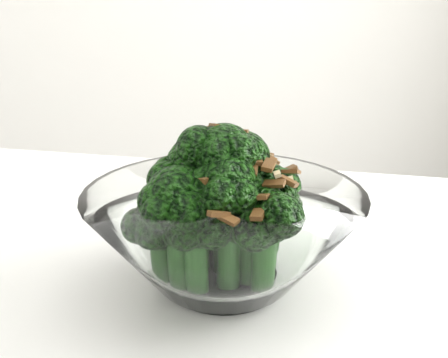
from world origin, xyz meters
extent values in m
cube|color=white|center=(0.04, -0.09, 0.73)|extent=(1.40, 1.17, 0.04)
cylinder|color=white|center=(0.15, -0.08, 0.75)|extent=(0.10, 0.10, 0.01)
cylinder|color=#1D5015|center=(0.15, -0.08, 0.81)|extent=(0.02, 0.02, 0.09)
sphere|color=#16440C|center=(0.15, -0.08, 0.87)|extent=(0.06, 0.06, 0.06)
cylinder|color=#1D5015|center=(0.16, -0.06, 0.80)|extent=(0.02, 0.02, 0.08)
sphere|color=#16440C|center=(0.16, -0.06, 0.86)|extent=(0.05, 0.05, 0.05)
cylinder|color=#1D5015|center=(0.13, -0.07, 0.80)|extent=(0.02, 0.02, 0.08)
sphere|color=#16440C|center=(0.13, -0.07, 0.86)|extent=(0.05, 0.05, 0.05)
cylinder|color=#1D5015|center=(0.15, -0.11, 0.80)|extent=(0.02, 0.02, 0.08)
sphere|color=#16440C|center=(0.15, -0.11, 0.85)|extent=(0.05, 0.05, 0.05)
cylinder|color=#1D5015|center=(0.18, -0.08, 0.79)|extent=(0.02, 0.02, 0.06)
sphere|color=#16440C|center=(0.18, -0.08, 0.84)|extent=(0.05, 0.05, 0.05)
cylinder|color=#1D5015|center=(0.11, -0.06, 0.79)|extent=(0.02, 0.02, 0.06)
sphere|color=#16440C|center=(0.11, -0.06, 0.83)|extent=(0.05, 0.05, 0.05)
cylinder|color=#1D5015|center=(0.17, -0.12, 0.79)|extent=(0.02, 0.02, 0.06)
sphere|color=#16440C|center=(0.17, -0.12, 0.83)|extent=(0.05, 0.05, 0.05)
cylinder|color=#1D5015|center=(0.12, -0.11, 0.79)|extent=(0.02, 0.02, 0.05)
sphere|color=#16440C|center=(0.12, -0.11, 0.83)|extent=(0.04, 0.04, 0.04)
cylinder|color=#1D5015|center=(0.19, -0.05, 0.78)|extent=(0.02, 0.02, 0.04)
sphere|color=#16440C|center=(0.19, -0.05, 0.82)|extent=(0.04, 0.04, 0.04)
cylinder|color=#1D5015|center=(0.09, -0.09, 0.78)|extent=(0.02, 0.02, 0.04)
sphere|color=#16440C|center=(0.09, -0.09, 0.82)|extent=(0.04, 0.04, 0.04)
cylinder|color=#1D5015|center=(0.15, -0.03, 0.79)|extent=(0.02, 0.02, 0.05)
sphere|color=#16440C|center=(0.15, -0.03, 0.82)|extent=(0.04, 0.04, 0.04)
cylinder|color=#1D5015|center=(0.11, -0.10, 0.80)|extent=(0.02, 0.02, 0.07)
sphere|color=#16440C|center=(0.11, -0.10, 0.84)|extent=(0.05, 0.05, 0.05)
cylinder|color=#1D5015|center=(0.17, -0.10, 0.79)|extent=(0.02, 0.02, 0.06)
sphere|color=#16440C|center=(0.17, -0.10, 0.83)|extent=(0.04, 0.04, 0.04)
cube|color=brown|center=(0.17, -0.05, 0.87)|extent=(0.02, 0.01, 0.01)
cube|color=brown|center=(0.19, -0.05, 0.85)|extent=(0.02, 0.01, 0.01)
cube|color=brown|center=(0.20, -0.07, 0.85)|extent=(0.01, 0.01, 0.01)
cube|color=brown|center=(0.19, -0.05, 0.86)|extent=(0.02, 0.02, 0.00)
cube|color=brown|center=(0.19, -0.10, 0.85)|extent=(0.02, 0.02, 0.01)
cube|color=brown|center=(0.12, -0.06, 0.87)|extent=(0.01, 0.02, 0.01)
cube|color=brown|center=(0.19, -0.05, 0.85)|extent=(0.01, 0.01, 0.01)
cube|color=brown|center=(0.14, -0.04, 0.86)|extent=(0.02, 0.01, 0.01)
cube|color=brown|center=(0.17, -0.11, 0.86)|extent=(0.01, 0.02, 0.01)
cube|color=brown|center=(0.14, -0.14, 0.84)|extent=(0.02, 0.02, 0.01)
cube|color=brown|center=(0.11, -0.05, 0.86)|extent=(0.02, 0.01, 0.01)
cube|color=brown|center=(0.11, -0.12, 0.85)|extent=(0.01, 0.02, 0.01)
cube|color=brown|center=(0.19, -0.11, 0.85)|extent=(0.02, 0.02, 0.01)
cube|color=brown|center=(0.11, -0.06, 0.86)|extent=(0.01, 0.02, 0.01)
cube|color=brown|center=(0.16, -0.03, 0.86)|extent=(0.01, 0.02, 0.01)
cube|color=brown|center=(0.10, -0.06, 0.86)|extent=(0.01, 0.01, 0.01)
cube|color=brown|center=(0.16, -0.10, 0.87)|extent=(0.01, 0.01, 0.01)
cube|color=brown|center=(0.20, -0.09, 0.86)|extent=(0.02, 0.02, 0.01)
cube|color=brown|center=(0.18, -0.10, 0.87)|extent=(0.02, 0.02, 0.01)
cube|color=brown|center=(0.10, -0.04, 0.85)|extent=(0.01, 0.02, 0.00)
cube|color=brown|center=(0.17, -0.13, 0.85)|extent=(0.02, 0.01, 0.01)
cube|color=brown|center=(0.13, -0.14, 0.84)|extent=(0.02, 0.01, 0.01)
cube|color=brown|center=(0.16, -0.09, 0.88)|extent=(0.01, 0.02, 0.01)
cube|color=brown|center=(0.15, -0.07, 0.89)|extent=(0.01, 0.02, 0.01)
cube|color=brown|center=(0.18, -0.09, 0.86)|extent=(0.01, 0.02, 0.01)
cube|color=brown|center=(0.16, -0.14, 0.84)|extent=(0.01, 0.02, 0.01)
cube|color=brown|center=(0.17, -0.05, 0.87)|extent=(0.02, 0.02, 0.01)
cube|color=brown|center=(0.12, -0.03, 0.85)|extent=(0.02, 0.02, 0.01)
cube|color=brown|center=(0.14, -0.08, 0.89)|extent=(0.01, 0.01, 0.01)
cube|color=brown|center=(0.10, -0.08, 0.86)|extent=(0.01, 0.01, 0.01)
cube|color=brown|center=(0.14, -0.13, 0.86)|extent=(0.01, 0.02, 0.01)
cube|color=brown|center=(0.12, -0.06, 0.87)|extent=(0.01, 0.01, 0.01)
cube|color=brown|center=(0.13, -0.11, 0.86)|extent=(0.02, 0.02, 0.01)
cube|color=brown|center=(0.12, -0.05, 0.87)|extent=(0.02, 0.01, 0.01)
cube|color=brown|center=(0.18, -0.11, 0.87)|extent=(0.01, 0.02, 0.01)
cube|color=brown|center=(0.13, -0.08, 0.89)|extent=(0.02, 0.01, 0.01)
cube|color=brown|center=(0.16, -0.08, 0.89)|extent=(0.02, 0.01, 0.00)
cube|color=brown|center=(0.17, -0.10, 0.87)|extent=(0.01, 0.01, 0.01)
cube|color=brown|center=(0.18, -0.12, 0.85)|extent=(0.02, 0.02, 0.01)
cube|color=brown|center=(0.10, -0.05, 0.85)|extent=(0.01, 0.02, 0.01)
cube|color=beige|center=(0.11, -0.11, 0.85)|extent=(0.01, 0.01, 0.00)
cube|color=beige|center=(0.12, -0.04, 0.85)|extent=(0.01, 0.01, 0.00)
cube|color=beige|center=(0.13, -0.05, 0.87)|extent=(0.01, 0.01, 0.00)
cube|color=beige|center=(0.12, -0.08, 0.88)|extent=(0.01, 0.01, 0.00)
cube|color=beige|center=(0.14, -0.06, 0.88)|extent=(0.00, 0.01, 0.00)
cube|color=beige|center=(0.15, -0.11, 0.87)|extent=(0.01, 0.01, 0.00)
cube|color=beige|center=(0.20, -0.10, 0.85)|extent=(0.01, 0.01, 0.01)
cube|color=beige|center=(0.17, -0.05, 0.87)|extent=(0.01, 0.01, 0.01)
cube|color=beige|center=(0.19, -0.07, 0.86)|extent=(0.01, 0.01, 0.01)
cube|color=beige|center=(0.13, -0.03, 0.85)|extent=(0.01, 0.01, 0.00)
cube|color=beige|center=(0.16, -0.09, 0.88)|extent=(0.01, 0.01, 0.00)
cube|color=beige|center=(0.18, -0.07, 0.87)|extent=(0.01, 0.01, 0.00)
cube|color=beige|center=(0.18, -0.11, 0.86)|extent=(0.01, 0.01, 0.01)
cube|color=beige|center=(0.14, -0.10, 0.88)|extent=(0.01, 0.01, 0.00)
cube|color=beige|center=(0.17, -0.06, 0.87)|extent=(0.01, 0.01, 0.00)
cube|color=beige|center=(0.17, -0.10, 0.87)|extent=(0.00, 0.00, 0.00)
cube|color=beige|center=(0.12, -0.05, 0.87)|extent=(0.01, 0.01, 0.00)
camera|label=1|loc=(0.10, -0.46, 0.98)|focal=40.00mm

